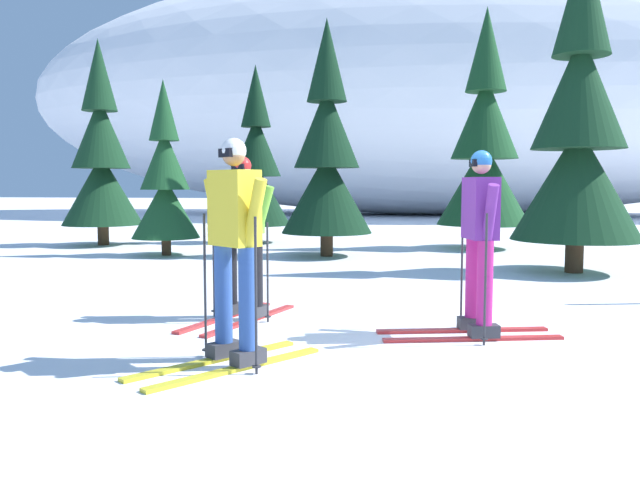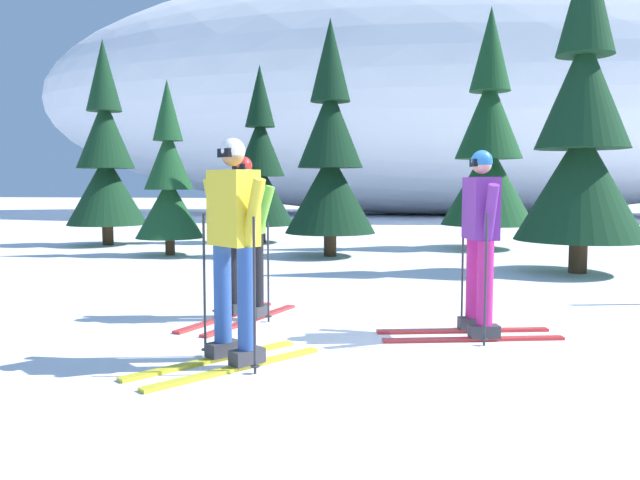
{
  "view_description": "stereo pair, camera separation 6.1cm",
  "coord_description": "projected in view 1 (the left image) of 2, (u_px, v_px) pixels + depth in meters",
  "views": [
    {
      "loc": [
        0.03,
        -5.79,
        1.49
      ],
      "look_at": [
        -0.91,
        0.31,
        0.95
      ],
      "focal_mm": 36.1,
      "sensor_mm": 36.0,
      "label": 1
    },
    {
      "loc": [
        0.09,
        -5.78,
        1.49
      ],
      "look_at": [
        -0.91,
        0.31,
        0.95
      ],
      "focal_mm": 36.1,
      "sensor_mm": 36.0,
      "label": 2
    }
  ],
  "objects": [
    {
      "name": "skier_purple_jacket",
      "position": [
        479.0,
        238.0,
        6.23
      ],
      "size": [
        1.8,
        0.86,
        1.81
      ],
      "color": "red",
      "rests_on": "ground"
    },
    {
      "name": "pine_tree_left",
      "position": [
        165.0,
        182.0,
        13.32
      ],
      "size": [
        1.41,
        1.41,
        3.64
      ],
      "color": "#47301E",
      "rests_on": "ground"
    },
    {
      "name": "skier_yellow_jacket",
      "position": [
        234.0,
        246.0,
        5.25
      ],
      "size": [
        1.37,
        1.6,
        1.86
      ],
      "color": "gold",
      "rests_on": "ground"
    },
    {
      "name": "pine_tree_far_left",
      "position": [
        101.0,
        160.0,
        15.53
      ],
      "size": [
        1.91,
        1.91,
        4.95
      ],
      "color": "#47301E",
      "rests_on": "ground"
    },
    {
      "name": "pine_tree_right",
      "position": [
        578.0,
        135.0,
        10.63
      ],
      "size": [
        2.12,
        2.12,
        5.48
      ],
      "color": "#47301E",
      "rests_on": "ground"
    },
    {
      "name": "pine_tree_center_right",
      "position": [
        484.0,
        149.0,
        14.7
      ],
      "size": [
        2.11,
        2.11,
        5.47
      ],
      "color": "#47301E",
      "rests_on": "ground"
    },
    {
      "name": "snow_ridge_background",
      "position": [
        439.0,
        92.0,
        30.83
      ],
      "size": [
        41.22,
        14.25,
        11.81
      ],
      "primitive_type": "ellipsoid",
      "color": "white",
      "rests_on": "ground"
    },
    {
      "name": "ground_plane",
      "position": [
        414.0,
        348.0,
        5.83
      ],
      "size": [
        120.0,
        120.0,
        0.0
      ],
      "primitive_type": "plane",
      "color": "white"
    },
    {
      "name": "skier_lime_jacket",
      "position": [
        242.0,
        234.0,
        7.06
      ],
      "size": [
        0.94,
        1.8,
        1.79
      ],
      "color": "red",
      "rests_on": "ground"
    },
    {
      "name": "pine_tree_center_left",
      "position": [
        256.0,
        169.0,
        16.2
      ],
      "size": [
        1.72,
        1.72,
        4.46
      ],
      "color": "#47301E",
      "rests_on": "ground"
    },
    {
      "name": "pine_tree_center",
      "position": [
        327.0,
        158.0,
        13.12
      ],
      "size": [
        1.86,
        1.86,
        4.82
      ],
      "color": "#47301E",
      "rests_on": "ground"
    }
  ]
}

